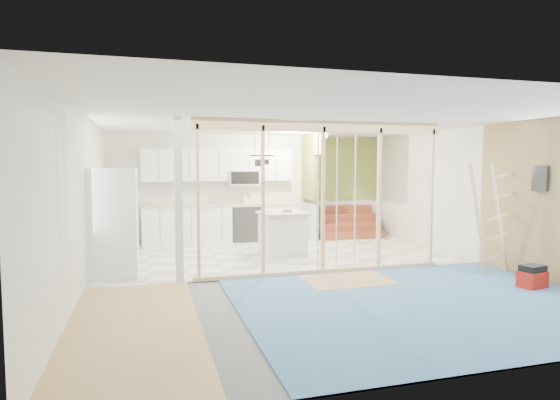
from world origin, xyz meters
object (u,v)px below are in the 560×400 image
object	(u,v)px
island	(283,234)
ladder	(491,218)
fridge	(113,223)
toolbox	(532,277)

from	to	relation	value
island	ladder	xyz separation A→B (m)	(2.93, -2.62, 0.52)
fridge	toolbox	world-z (taller)	fridge
fridge	toolbox	bearing A→B (deg)	-21.41
island	ladder	bearing A→B (deg)	-45.07
ladder	fridge	bearing A→B (deg)	165.01
toolbox	ladder	bearing A→B (deg)	76.57
toolbox	ladder	world-z (taller)	ladder
island	ladder	distance (m)	3.96
fridge	toolbox	distance (m)	6.67
fridge	island	size ratio (longest dim) A/B	1.88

